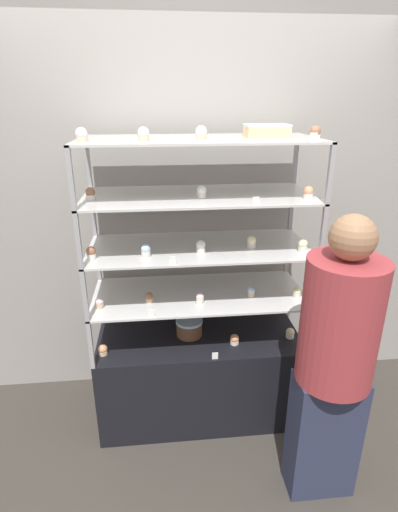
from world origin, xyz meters
TOP-DOWN VIEW (x-y plane):
  - ground_plane at (0.00, 0.00)m, footprint 20.00×20.00m
  - back_wall at (0.00, 0.42)m, footprint 8.00×0.05m
  - display_base at (0.00, 0.00)m, footprint 1.30×0.56m
  - display_riser_lower at (0.00, 0.00)m, footprint 1.30×0.56m
  - display_riser_middle at (0.00, 0.00)m, footprint 1.30×0.56m
  - display_riser_upper at (0.00, 0.00)m, footprint 1.30×0.56m
  - display_riser_top at (0.00, 0.00)m, footprint 1.30×0.56m
  - layer_cake_centerpiece at (-0.06, 0.02)m, footprint 0.17×0.17m
  - sheet_cake_frosted at (0.37, 0.00)m, footprint 0.24×0.15m
  - cupcake_0 at (-0.59, -0.14)m, footprint 0.06×0.06m
  - cupcake_1 at (0.21, -0.12)m, footprint 0.06×0.06m
  - cupcake_2 at (0.58, -0.08)m, footprint 0.06×0.06m
  - price_tag_0 at (0.07, -0.26)m, footprint 0.04×0.00m
  - cupcake_3 at (-0.59, -0.12)m, footprint 0.05×0.05m
  - cupcake_4 at (-0.31, -0.08)m, footprint 0.05×0.05m
  - cupcake_5 at (-0.01, -0.13)m, footprint 0.05×0.05m
  - cupcake_6 at (0.31, -0.08)m, footprint 0.05×0.05m
  - cupcake_7 at (0.59, -0.11)m, footprint 0.05×0.05m
  - price_tag_1 at (-0.29, -0.26)m, footprint 0.04×0.00m
  - cupcake_8 at (-0.60, -0.13)m, footprint 0.05×0.05m
  - cupcake_9 at (-0.31, -0.13)m, footprint 0.05×0.05m
  - cupcake_10 at (-0.00, -0.10)m, footprint 0.05×0.05m
  - cupcake_11 at (0.30, -0.05)m, footprint 0.05×0.05m
  - cupcake_12 at (0.58, -0.14)m, footprint 0.05×0.05m
  - price_tag_2 at (-0.17, -0.26)m, footprint 0.04×0.00m
  - cupcake_13 at (-0.59, -0.05)m, footprint 0.05×0.05m
  - cupcake_14 at (0.01, -0.07)m, footprint 0.05×0.05m
  - cupcake_15 at (0.58, -0.14)m, footprint 0.05×0.05m
  - price_tag_3 at (0.26, -0.26)m, footprint 0.04×0.00m
  - cupcake_16 at (-0.59, -0.12)m, footprint 0.06×0.06m
  - cupcake_17 at (-0.29, -0.11)m, footprint 0.06×0.06m
  - cupcake_18 at (0.01, -0.06)m, footprint 0.06×0.06m
  - cupcake_19 at (0.60, -0.11)m, footprint 0.06×0.06m
  - price_tag_4 at (0.53, -0.26)m, footprint 0.04×0.00m
  - customer_figure at (0.60, -0.65)m, footprint 0.37×0.37m

SIDE VIEW (x-z plane):
  - ground_plane at x=0.00m, z-range 0.00..0.00m
  - display_base at x=0.00m, z-range 0.00..0.60m
  - price_tag_0 at x=0.07m, z-range 0.60..0.65m
  - cupcake_0 at x=-0.59m, z-range 0.60..0.67m
  - cupcake_1 at x=0.21m, z-range 0.60..0.67m
  - cupcake_2 at x=0.58m, z-range 0.60..0.67m
  - layer_cake_centerpiece at x=-0.06m, z-range 0.60..0.72m
  - customer_figure at x=0.60m, z-range 0.05..1.64m
  - display_riser_lower at x=0.00m, z-range 0.74..1.05m
  - price_tag_1 at x=-0.29m, z-range 0.91..0.96m
  - cupcake_3 at x=-0.59m, z-range 0.91..0.97m
  - cupcake_4 at x=-0.31m, z-range 0.91..0.97m
  - cupcake_5 at x=-0.01m, z-range 0.91..0.97m
  - cupcake_6 at x=0.31m, z-range 0.91..0.97m
  - cupcake_7 at x=0.59m, z-range 0.91..0.97m
  - display_riser_middle at x=0.00m, z-range 1.05..1.36m
  - price_tag_2 at x=-0.17m, z-range 1.22..1.27m
  - cupcake_8 at x=-0.60m, z-range 1.22..1.29m
  - cupcake_9 at x=-0.31m, z-range 1.22..1.29m
  - cupcake_10 at x=0.00m, z-range 1.22..1.29m
  - cupcake_11 at x=0.30m, z-range 1.22..1.29m
  - cupcake_12 at x=0.58m, z-range 1.22..1.29m
  - back_wall at x=0.00m, z-range 0.00..2.60m
  - display_riser_upper at x=0.00m, z-range 1.36..1.67m
  - price_tag_3 at x=0.26m, z-range 1.53..1.58m
  - cupcake_13 at x=-0.59m, z-range 1.53..1.60m
  - cupcake_14 at x=0.01m, z-range 1.53..1.60m
  - cupcake_15 at x=0.58m, z-range 1.53..1.60m
  - display_riser_top at x=0.00m, z-range 1.67..1.98m
  - price_tag_4 at x=0.53m, z-range 1.84..1.88m
  - cupcake_16 at x=-0.59m, z-range 1.84..1.91m
  - cupcake_17 at x=-0.29m, z-range 1.84..1.91m
  - cupcake_18 at x=0.01m, z-range 1.84..1.91m
  - cupcake_19 at x=0.60m, z-range 1.84..1.91m
  - sheet_cake_frosted at x=0.37m, z-range 1.84..1.91m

